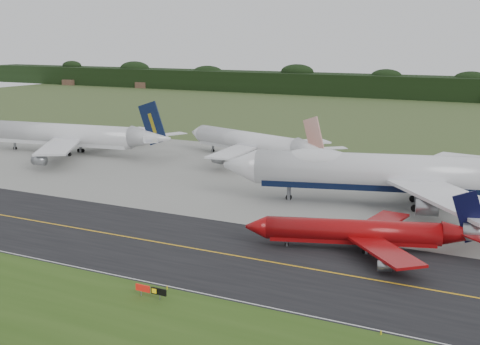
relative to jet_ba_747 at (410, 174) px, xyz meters
name	(u,v)px	position (x,y,z in m)	size (l,w,h in m)	color
ground	(237,247)	(-17.47, -39.04, -6.62)	(600.00, 600.00, 0.00)	#3E4D23
grass_verge	(92,330)	(-17.47, -74.04, -6.61)	(400.00, 30.00, 0.01)	#2E4C16
taxiway	(225,254)	(-17.47, -43.04, -6.61)	(400.00, 32.00, 0.02)	black
apron	(345,185)	(-17.47, 11.96, -6.61)	(400.00, 78.00, 0.01)	gray
taxiway_centreline	(225,254)	(-17.47, -43.04, -6.59)	(400.00, 0.40, 0.00)	#EDAA16
taxiway_edge_line	(168,286)	(-17.47, -58.54, -6.59)	(400.00, 0.25, 0.00)	silver
jet_ba_747	(410,174)	(0.00, 0.00, 0.00)	(75.96, 61.52, 19.45)	silver
jet_red_737	(366,233)	(1.10, -30.69, -3.79)	(36.80, 29.15, 10.24)	maroon
jet_navy_gold	(73,136)	(-99.59, 14.23, -1.33)	(62.40, 53.89, 16.11)	silver
jet_star_tail	(254,143)	(-50.29, 30.87, -2.01)	(51.09, 41.55, 13.83)	white
taxiway_sign	(151,290)	(-17.04, -63.04, -5.51)	(4.74, 0.19, 1.58)	slate
edge_marker_center	(167,288)	(-16.92, -59.54, -6.37)	(0.16, 0.16, 0.50)	yellow
edge_marker_right	(381,333)	(12.21, -59.54, -6.37)	(0.16, 0.16, 0.50)	yellow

